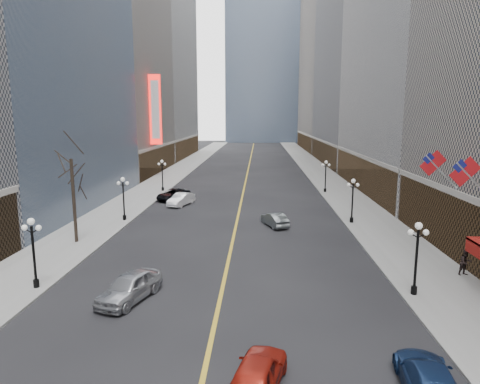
# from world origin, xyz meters

# --- Properties ---
(sidewalk_east) EXTENTS (6.00, 230.00, 0.15)m
(sidewalk_east) POSITION_xyz_m (14.00, 70.00, 0.07)
(sidewalk_east) COLOR gray
(sidewalk_east) RESTS_ON ground
(sidewalk_west) EXTENTS (6.00, 230.00, 0.15)m
(sidewalk_west) POSITION_xyz_m (-14.00, 70.00, 0.07)
(sidewalk_west) COLOR gray
(sidewalk_west) RESTS_ON ground
(lane_line) EXTENTS (0.25, 200.00, 0.02)m
(lane_line) POSITION_xyz_m (0.00, 80.00, 0.01)
(lane_line) COLOR gold
(lane_line) RESTS_ON ground
(bldg_east_c) EXTENTS (26.60, 40.60, 48.80)m
(bldg_east_c) POSITION_xyz_m (29.88, 106.00, 24.18)
(bldg_east_c) COLOR gray
(bldg_east_c) RESTS_ON ground
(bldg_east_d) EXTENTS (26.60, 46.60, 62.80)m
(bldg_east_d) POSITION_xyz_m (29.90, 149.00, 31.17)
(bldg_east_d) COLOR #A39687
(bldg_east_d) RESTS_ON ground
(bldg_west_c) EXTENTS (26.60, 30.60, 50.80)m
(bldg_west_c) POSITION_xyz_m (-29.88, 87.00, 25.19)
(bldg_west_c) COLOR #A39687
(bldg_west_c) RESTS_ON ground
(bldg_west_d) EXTENTS (26.60, 38.60, 72.80)m
(bldg_west_d) POSITION_xyz_m (-29.92, 121.00, 36.17)
(bldg_west_d) COLOR silver
(bldg_west_d) RESTS_ON ground
(streetlamp_east_1) EXTENTS (1.26, 0.44, 4.52)m
(streetlamp_east_1) POSITION_xyz_m (11.80, 30.00, 2.90)
(streetlamp_east_1) COLOR black
(streetlamp_east_1) RESTS_ON sidewalk_east
(streetlamp_east_2) EXTENTS (1.26, 0.44, 4.52)m
(streetlamp_east_2) POSITION_xyz_m (11.80, 48.00, 2.90)
(streetlamp_east_2) COLOR black
(streetlamp_east_2) RESTS_ON sidewalk_east
(streetlamp_east_3) EXTENTS (1.26, 0.44, 4.52)m
(streetlamp_east_3) POSITION_xyz_m (11.80, 66.00, 2.90)
(streetlamp_east_3) COLOR black
(streetlamp_east_3) RESTS_ON sidewalk_east
(streetlamp_west_1) EXTENTS (1.26, 0.44, 4.52)m
(streetlamp_west_1) POSITION_xyz_m (-11.80, 30.00, 2.90)
(streetlamp_west_1) COLOR black
(streetlamp_west_1) RESTS_ON sidewalk_west
(streetlamp_west_2) EXTENTS (1.26, 0.44, 4.52)m
(streetlamp_west_2) POSITION_xyz_m (-11.80, 48.00, 2.90)
(streetlamp_west_2) COLOR black
(streetlamp_west_2) RESTS_ON sidewalk_west
(streetlamp_west_3) EXTENTS (1.26, 0.44, 4.52)m
(streetlamp_west_3) POSITION_xyz_m (-11.80, 66.00, 2.90)
(streetlamp_west_3) COLOR black
(streetlamp_west_3) RESTS_ON sidewalk_west
(flag_4) EXTENTS (2.87, 0.12, 2.87)m
(flag_4) POSITION_xyz_m (15.31, 32.00, 7.29)
(flag_4) COLOR #B2B2B7
(flag_4) RESTS_ON ground
(flag_5) EXTENTS (2.87, 0.12, 2.87)m
(flag_5) POSITION_xyz_m (15.31, 37.00, 7.29)
(flag_5) COLOR #B2B2B7
(flag_5) RESTS_ON ground
(theatre_marquee) EXTENTS (2.00, 0.55, 12.00)m
(theatre_marquee) POSITION_xyz_m (-15.88, 80.00, 12.00)
(theatre_marquee) COLOR red
(theatre_marquee) RESTS_ON ground
(tree_west_far) EXTENTS (3.60, 3.60, 7.92)m
(tree_west_far) POSITION_xyz_m (-13.50, 40.00, 6.24)
(tree_west_far) COLOR #2D231C
(tree_west_far) RESTS_ON sidewalk_west
(car_nb_near) EXTENTS (3.45, 5.32, 1.69)m
(car_nb_near) POSITION_xyz_m (-5.38, 28.70, 0.84)
(car_nb_near) COLOR #ADB0B5
(car_nb_near) RESTS_ON ground
(car_nb_mid) EXTENTS (3.01, 4.87, 1.51)m
(car_nb_mid) POSITION_xyz_m (-7.32, 56.33, 0.76)
(car_nb_mid) COLOR silver
(car_nb_mid) RESTS_ON ground
(car_nb_far) EXTENTS (4.34, 5.80, 1.46)m
(car_nb_far) POSITION_xyz_m (-9.00, 59.77, 0.73)
(car_nb_far) COLOR black
(car_nb_far) RESTS_ON ground
(car_sb_near) EXTENTS (2.59, 5.18, 1.45)m
(car_sb_near) POSITION_xyz_m (8.98, 20.39, 0.72)
(car_sb_near) COLOR navy
(car_sb_near) RESTS_ON ground
(car_sb_mid) EXTENTS (2.87, 4.86, 1.55)m
(car_sb_mid) POSITION_xyz_m (2.29, 20.38, 0.78)
(car_sb_mid) COLOR maroon
(car_sb_mid) RESTS_ON ground
(car_sb_far) EXTENTS (2.88, 4.41, 1.37)m
(car_sb_far) POSITION_xyz_m (3.88, 46.63, 0.69)
(car_sb_far) COLOR #52585A
(car_sb_far) RESTS_ON ground
(ped_east_walk) EXTENTS (0.98, 0.72, 1.81)m
(ped_east_walk) POSITION_xyz_m (16.40, 33.39, 1.05)
(ped_east_walk) COLOR black
(ped_east_walk) RESTS_ON sidewalk_east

